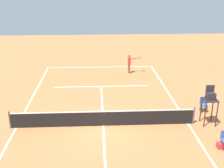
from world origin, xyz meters
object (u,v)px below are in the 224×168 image
at_px(umpire_chair, 210,99).
at_px(equipment_bag, 224,145).
at_px(player_serving, 130,62).
at_px(tennis_ball, 135,79).
at_px(courtside_chair_mid, 204,104).

bearing_deg(umpire_chair, equipment_bag, 88.18).
relative_size(umpire_chair, equipment_bag, 3.17).
relative_size(player_serving, equipment_bag, 2.33).
xyz_separation_m(tennis_ball, umpire_chair, (-3.29, 8.39, 1.57)).
distance_m(courtside_chair_mid, equipment_bag, 4.45).
bearing_deg(player_serving, courtside_chair_mid, 4.55).
relative_size(tennis_ball, equipment_bag, 0.09).
bearing_deg(tennis_ball, umpire_chair, 111.39).
height_order(courtside_chair_mid, equipment_bag, courtside_chair_mid).
xyz_separation_m(player_serving, umpire_chair, (-3.58, 10.20, 0.55)).
height_order(tennis_ball, equipment_bag, equipment_bag).
bearing_deg(player_serving, umpire_chair, -1.02).
xyz_separation_m(courtside_chair_mid, equipment_bag, (0.43, 4.41, -0.38)).
height_order(tennis_ball, umpire_chair, umpire_chair).
bearing_deg(equipment_bag, tennis_ball, -73.84).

